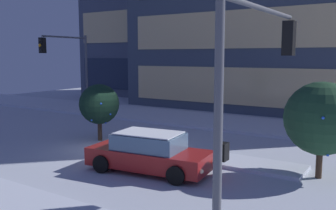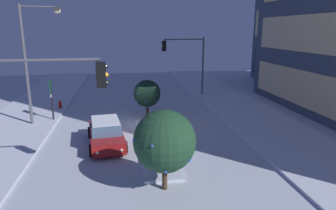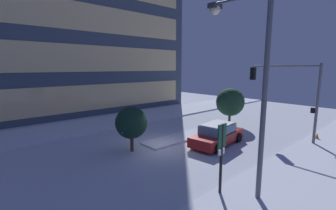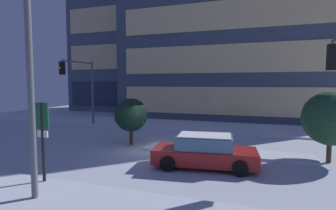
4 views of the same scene
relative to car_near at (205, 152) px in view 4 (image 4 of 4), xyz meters
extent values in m
plane|color=silver|center=(-3.35, 2.24, -0.71)|extent=(52.00, 52.00, 0.00)
cube|color=silver|center=(-3.35, 10.77, -0.64)|extent=(52.00, 5.20, 0.14)
cube|color=silver|center=(0.51, 2.72, -0.64)|extent=(9.00, 1.80, 0.14)
cube|color=#F2D18C|center=(-0.80, 14.80, 1.36)|extent=(21.85, 0.10, 2.76)
cube|color=#F2D18C|center=(-0.80, 14.80, 5.50)|extent=(21.85, 0.10, 2.76)
cube|color=#F2D18C|center=(-0.80, 14.80, 9.64)|extent=(21.85, 0.10, 2.76)
cube|color=#4C5466|center=(-15.71, 22.99, 8.98)|extent=(14.71, 8.11, 19.38)
cube|color=#232D42|center=(-15.71, 18.89, 1.71)|extent=(13.24, 0.10, 3.23)
cube|color=#F2D18C|center=(-15.71, 18.89, 6.56)|extent=(13.24, 0.10, 3.23)
cube|color=#F2D18C|center=(-15.71, 18.89, 11.40)|extent=(13.24, 0.10, 3.23)
cube|color=maroon|center=(0.00, 0.00, -0.18)|extent=(4.77, 2.32, 0.66)
cube|color=slate|center=(0.00, 0.00, 0.43)|extent=(2.65, 1.89, 0.60)
cube|color=white|center=(0.00, 0.00, 0.76)|extent=(2.46, 1.76, 0.04)
sphere|color=#F9E5B2|center=(2.22, 0.88, -0.21)|extent=(0.16, 0.16, 0.16)
sphere|color=#F9E5B2|center=(2.37, -0.32, -0.21)|extent=(0.16, 0.16, 0.16)
cylinder|color=black|center=(1.39, 1.07, -0.38)|extent=(0.68, 0.30, 0.66)
cylinder|color=black|center=(1.61, -0.70, -0.38)|extent=(0.68, 0.30, 0.66)
cylinder|color=black|center=(-1.61, 0.70, -0.38)|extent=(0.68, 0.30, 0.66)
cylinder|color=black|center=(-1.40, -1.07, -0.38)|extent=(0.68, 0.30, 0.66)
cube|color=black|center=(4.89, 0.24, 4.09)|extent=(0.32, 0.36, 1.00)
sphere|color=black|center=(4.89, 0.43, 4.41)|extent=(0.20, 0.20, 0.20)
sphere|color=orange|center=(4.89, 0.43, 4.09)|extent=(0.20, 0.20, 0.20)
sphere|color=black|center=(4.89, 0.43, 3.77)|extent=(0.20, 0.20, 0.20)
cylinder|color=#565960|center=(-12.13, 8.97, 2.17)|extent=(0.18, 0.18, 5.77)
cylinder|color=#565960|center=(-12.13, 7.05, 4.86)|extent=(0.12, 3.85, 0.12)
cube|color=black|center=(-12.13, 5.12, 4.26)|extent=(0.32, 0.36, 1.00)
sphere|color=black|center=(-12.13, 4.93, 4.58)|extent=(0.20, 0.20, 0.20)
sphere|color=orange|center=(-12.13, 4.93, 4.26)|extent=(0.20, 0.20, 0.20)
sphere|color=black|center=(-12.13, 4.93, 3.94)|extent=(0.20, 0.20, 0.20)
cylinder|color=#565960|center=(-4.43, -5.26, 3.33)|extent=(0.20, 0.20, 8.08)
cylinder|color=black|center=(-5.25, -4.02, 0.83)|extent=(0.12, 0.12, 3.09)
cube|color=#144C2D|center=(-5.25, -4.02, 1.88)|extent=(0.55, 0.09, 0.99)
cube|color=white|center=(-5.25, -4.02, 1.21)|extent=(0.44, 0.07, 0.24)
cylinder|color=#473323|center=(-5.13, 2.84, -0.20)|extent=(0.22, 0.22, 1.02)
sphere|color=black|center=(-5.13, 2.84, 1.17)|extent=(2.02, 2.02, 2.02)
sphere|color=blue|center=(-4.98, 2.12, 0.46)|extent=(0.10, 0.10, 0.10)
sphere|color=blue|center=(-4.65, 2.76, 0.26)|extent=(0.10, 0.10, 0.10)
sphere|color=blue|center=(-5.46, 3.62, 1.74)|extent=(0.10, 0.10, 0.10)
sphere|color=blue|center=(-4.37, 2.16, 1.31)|extent=(0.10, 0.10, 0.10)
sphere|color=blue|center=(-4.22, 2.64, 0.75)|extent=(0.10, 0.10, 0.10)
sphere|color=blue|center=(-5.99, 2.51, 0.74)|extent=(0.10, 0.10, 0.10)
cylinder|color=#473323|center=(5.48, 2.65, -0.19)|extent=(0.22, 0.22, 1.05)
sphere|color=#1E4228|center=(5.48, 2.65, 1.43)|extent=(2.57, 2.57, 2.57)
sphere|color=blue|center=(4.85, 3.62, 0.83)|extent=(0.10, 0.10, 0.10)
camera|label=1|loc=(7.90, -10.94, 3.59)|focal=39.82mm
camera|label=2|loc=(16.78, 1.06, 5.83)|focal=32.17mm
camera|label=3|loc=(-12.91, -9.31, 4.62)|focal=24.93mm
camera|label=4|loc=(2.30, -11.68, 3.07)|focal=28.50mm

